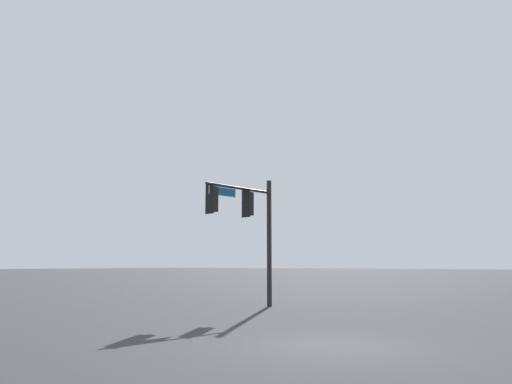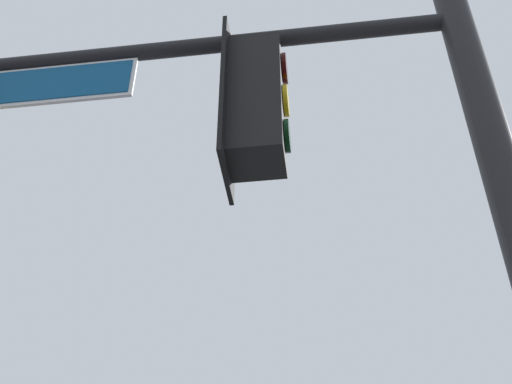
% 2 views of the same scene
% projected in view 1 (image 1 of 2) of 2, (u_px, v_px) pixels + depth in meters
% --- Properties ---
extents(ground_plane, '(400.00, 400.00, 0.00)m').
position_uv_depth(ground_plane, '(333.00, 347.00, 12.13)').
color(ground_plane, '#38383A').
extents(signal_pole_near, '(4.18, 0.90, 6.08)m').
position_uv_depth(signal_pole_near, '(249.00, 219.00, 23.33)').
color(signal_pole_near, black).
rests_on(signal_pole_near, ground_plane).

